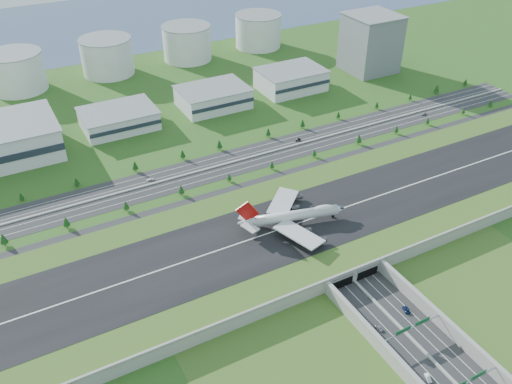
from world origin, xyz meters
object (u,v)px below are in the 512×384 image
boeing_747 (293,216)px  office_tower (371,43)px  fuel_tank_a (17,72)px  car_5 (298,140)px  car_6 (423,114)px  car_1 (428,378)px  car_0 (379,328)px  car_7 (150,179)px  car_2 (406,310)px

boeing_747 → office_tower: bearing=57.4°
fuel_tank_a → boeing_747: bearing=-70.1°
car_5 → car_6: car_6 is taller
car_1 → office_tower: bearing=73.8°
fuel_tank_a → car_0: bearing=-74.3°
boeing_747 → car_1: bearing=-75.7°
office_tower → boeing_747: office_tower is taller
office_tower → car_7: office_tower is taller
car_5 → fuel_tank_a: bearing=-138.3°
car_2 → car_5: bearing=-87.3°
fuel_tank_a → car_5: 274.86m
car_5 → car_2: bearing=-13.1°
car_1 → car_2: 41.55m
office_tower → car_5: 173.16m
fuel_tank_a → car_2: size_ratio=8.94×
car_0 → car_2: 20.41m
boeing_747 → car_6: boeing_747 is taller
office_tower → car_2: bearing=-124.6°
office_tower → car_0: office_tower is taller
car_1 → car_5: bearing=90.7°
car_5 → boeing_747: bearing=-32.1°
car_5 → car_6: (120.46, -11.62, 0.03)m
car_0 → car_5: bearing=67.0°
boeing_747 → car_0: bearing=-76.3°
car_2 → office_tower: bearing=-107.3°
fuel_tank_a → car_7: size_ratio=9.39×
boeing_747 → car_7: 114.59m
boeing_747 → car_5: bearing=71.0°
fuel_tank_a → car_5: (177.28, -209.39, -16.57)m
boeing_747 → car_6: (186.18, 87.50, -13.03)m
boeing_747 → car_7: bearing=134.3°
fuel_tank_a → car_2: 411.87m
car_2 → car_6: 238.05m
fuel_tank_a → boeing_747: 328.07m
fuel_tank_a → car_1: (110.96, -427.04, -16.57)m
office_tower → car_5: size_ratio=11.17×
car_2 → car_7: bearing=-50.2°
car_2 → car_0: bearing=26.2°
office_tower → car_7: (-264.81, -94.60, -26.61)m
car_0 → car_2: size_ratio=0.86×
boeing_747 → fuel_tank_a: bearing=124.5°
car_1 → car_2: car_1 is taller
boeing_747 → car_2: boeing_747 is taller
car_1 → car_6: size_ratio=0.81×
car_0 → car_7: car_0 is taller
fuel_tank_a → car_0: fuel_tank_a is taller
boeing_747 → car_6: size_ratio=11.01×
office_tower → car_2: (-189.58, -275.32, -26.60)m
car_1 → car_6: (186.78, 206.03, 0.04)m
car_0 → car_6: bearing=39.6°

